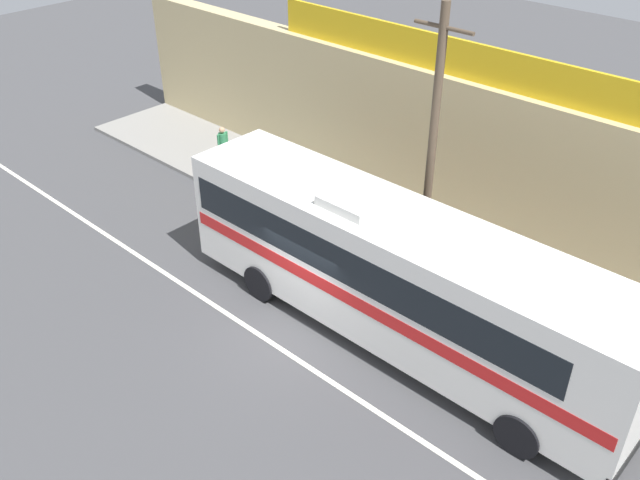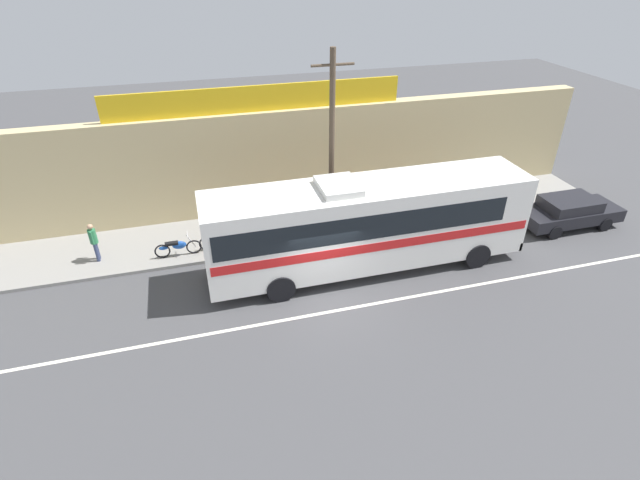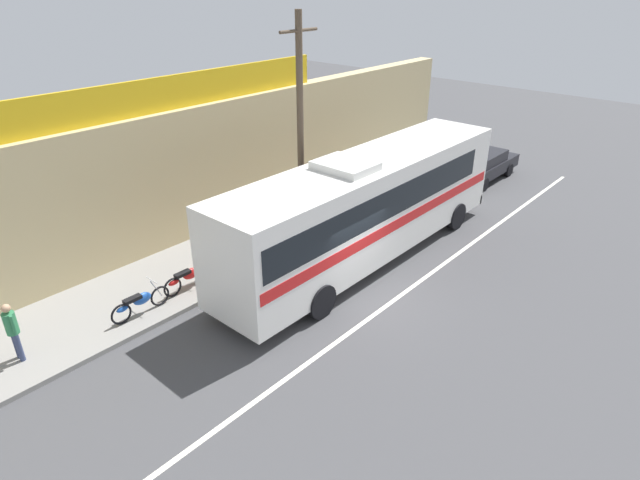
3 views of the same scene
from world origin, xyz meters
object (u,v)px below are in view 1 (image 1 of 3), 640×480
Objects in this scene: motorcycle_orange at (312,207)px; pedestrian_near_shop at (223,145)px; utility_pole at (432,153)px; motorcycle_red at (272,191)px; intercity_bus at (395,270)px.

pedestrian_near_shop is (-4.85, 0.44, 0.52)m from motorcycle_orange.
utility_pole is 4.15× the size of motorcycle_orange.
motorcycle_red is (-6.36, 0.33, -3.60)m from utility_pole.
utility_pole is 9.97m from pedestrian_near_shop.
utility_pole reaches higher than motorcycle_red.
intercity_bus is 10.68m from pedestrian_near_shop.
pedestrian_near_shop is (-10.16, 3.14, -0.98)m from intercity_bus.
utility_pole is at bearing -5.64° from motorcycle_orange.
intercity_bus is 7.68m from motorcycle_red.
intercity_bus is at bearing -17.20° from pedestrian_near_shop.
utility_pole is 7.31m from motorcycle_red.
motorcycle_orange is 4.89m from pedestrian_near_shop.
utility_pole is at bearing -5.39° from pedestrian_near_shop.
pedestrian_near_shop is at bearing 174.85° from motorcycle_orange.
utility_pole is 5.85m from motorcycle_orange.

